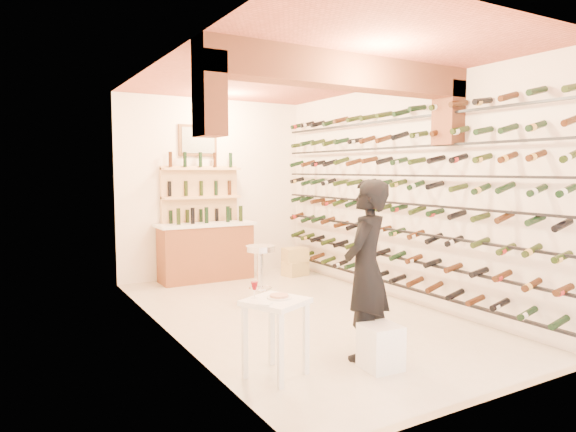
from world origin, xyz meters
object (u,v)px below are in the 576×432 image
object	(u,v)px
wine_rack	(389,196)
crate_lower	(295,268)
tasting_table	(275,313)
back_counter	(206,250)
chrome_barstool	(260,271)
person	(366,270)
white_stool	(381,347)

from	to	relation	value
wine_rack	crate_lower	world-z (taller)	wine_rack
tasting_table	crate_lower	xyz separation A→B (m)	(2.51, 3.85, -0.47)
back_counter	chrome_barstool	world-z (taller)	back_counter
tasting_table	person	size ratio (longest dim) A/B	0.48
back_counter	white_stool	world-z (taller)	back_counter
tasting_table	chrome_barstool	xyz separation A→B (m)	(1.04, 2.34, -0.11)
white_stool	tasting_table	bearing A→B (deg)	159.74
wine_rack	person	xyz separation A→B (m)	(-1.76, -1.69, -0.63)
back_counter	person	world-z (taller)	person
person	crate_lower	size ratio (longest dim) A/B	4.24
wine_rack	back_counter	distance (m)	3.38
tasting_table	chrome_barstool	world-z (taller)	tasting_table
tasting_table	white_stool	world-z (taller)	tasting_table
wine_rack	person	size ratio (longest dim) A/B	3.11
tasting_table	chrome_barstool	distance (m)	2.57
back_counter	person	xyz separation A→B (m)	(0.07, -4.33, 0.38)
wine_rack	crate_lower	distance (m)	2.63
chrome_barstool	tasting_table	bearing A→B (deg)	-113.86
wine_rack	tasting_table	distance (m)	3.38
wine_rack	crate_lower	xyz separation A→B (m)	(-0.28, 2.20, -1.42)
person	crate_lower	xyz separation A→B (m)	(1.48, 3.89, -0.79)
back_counter	person	bearing A→B (deg)	-89.06
white_stool	wine_rack	bearing A→B (deg)	47.69
wine_rack	back_counter	world-z (taller)	wine_rack
white_stool	crate_lower	size ratio (longest dim) A/B	1.00
chrome_barstool	back_counter	bearing A→B (deg)	92.17
wine_rack	white_stool	world-z (taller)	wine_rack
white_stool	chrome_barstool	distance (m)	2.72
back_counter	white_stool	distance (m)	4.66
wine_rack	white_stool	xyz separation A→B (m)	(-1.83, -2.01, -1.33)
person	wine_rack	bearing A→B (deg)	-169.26
chrome_barstool	white_stool	bearing A→B (deg)	-91.45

